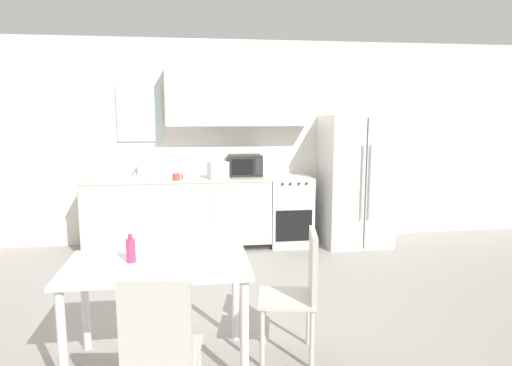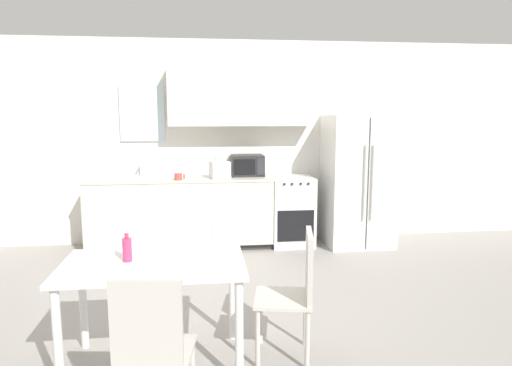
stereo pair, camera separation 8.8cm
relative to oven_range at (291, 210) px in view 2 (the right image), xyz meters
The scene contains 13 objects.
ground_plane 2.21m from the oven_range, 117.18° to the right, with size 12.00×12.00×0.00m, color gray.
wall_back 1.41m from the oven_range, 162.42° to the left, with size 12.00×0.38×2.70m.
kitchen_counter 1.46m from the oven_range, behind, with size 2.37×0.62×0.92m.
oven_range is the anchor object (origin of this frame).
refrigerator 0.97m from the oven_range, ahead, with size 0.85×0.81×1.72m.
kitchen_sink 2.00m from the oven_range, behind, with size 0.73×0.41×0.23m.
microwave 0.84m from the oven_range, behind, with size 0.42×0.36×0.27m.
coffee_mug 1.56m from the oven_range, behind, with size 0.13×0.09×0.08m.
grocery_bag_0 1.13m from the oven_range, behind, with size 0.28×0.25×0.31m.
dining_table 3.21m from the oven_range, 118.24° to the right, with size 1.23×0.73×0.75m.
dining_chair_near 3.86m from the oven_range, 112.28° to the right, with size 0.45×0.45×0.93m.
dining_chair_side 2.89m from the oven_range, 100.49° to the right, with size 0.47×0.47×0.93m.
drink_bottle 3.28m from the oven_range, 121.39° to the right, with size 0.06×0.06×0.22m.
Camera 2 is at (-0.19, -3.94, 1.75)m, focal length 32.00 mm.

